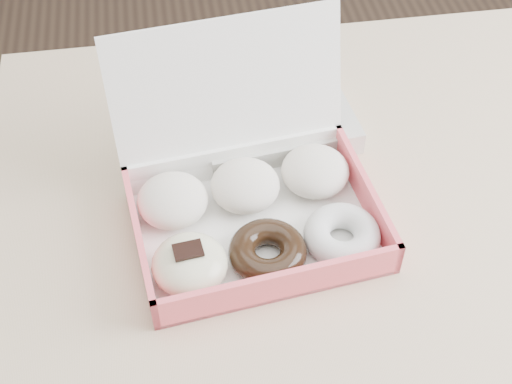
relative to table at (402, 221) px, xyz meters
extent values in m
cube|color=tan|center=(0.00, 0.00, 0.06)|extent=(1.20, 0.80, 0.04)
cylinder|color=tan|center=(-0.55, 0.35, -0.32)|extent=(0.05, 0.05, 0.71)
cube|color=white|center=(-0.23, -0.05, 0.08)|extent=(0.34, 0.27, 0.01)
cube|color=#FF5C67|center=(-0.22, -0.16, 0.10)|extent=(0.31, 0.05, 0.05)
cube|color=white|center=(-0.24, 0.06, 0.10)|extent=(0.31, 0.05, 0.05)
cube|color=#FF5C67|center=(-0.38, -0.07, 0.10)|extent=(0.04, 0.23, 0.05)
cube|color=#FF5C67|center=(-0.08, -0.03, 0.10)|extent=(0.04, 0.23, 0.05)
cube|color=white|center=(-0.25, 0.09, 0.19)|extent=(0.32, 0.10, 0.23)
ellipsoid|color=silver|center=(-0.34, -0.01, 0.11)|extent=(0.11, 0.11, 0.05)
ellipsoid|color=silver|center=(-0.24, 0.01, 0.11)|extent=(0.11, 0.11, 0.05)
ellipsoid|color=silver|center=(-0.14, 0.02, 0.11)|extent=(0.11, 0.11, 0.05)
ellipsoid|color=beige|center=(-0.32, -0.11, 0.11)|extent=(0.11, 0.11, 0.05)
cube|color=black|center=(-0.32, -0.11, 0.14)|extent=(0.04, 0.03, 0.00)
torus|color=black|center=(-0.22, -0.10, 0.10)|extent=(0.11, 0.11, 0.03)
torus|color=silver|center=(-0.12, -0.09, 0.10)|extent=(0.11, 0.11, 0.03)
cube|color=silver|center=(-0.17, 0.15, 0.10)|extent=(0.25, 0.21, 0.04)
camera|label=1|loc=(-0.32, -0.64, 0.82)|focal=50.00mm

